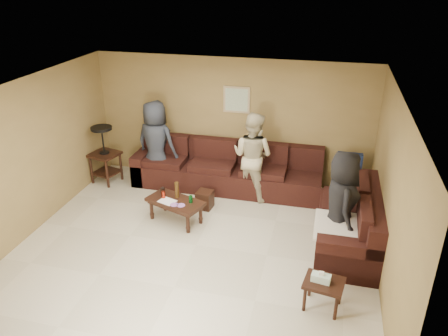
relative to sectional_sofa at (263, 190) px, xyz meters
name	(u,v)px	position (x,y,z in m)	size (l,w,h in m)	color
room	(193,149)	(-0.81, -1.52, 1.34)	(5.60, 5.50, 2.50)	beige
sectional_sofa	(263,190)	(0.00, 0.00, 0.00)	(4.65, 2.90, 0.97)	black
coffee_table	(175,203)	(-1.37, -0.89, 0.02)	(1.09, 0.79, 0.69)	black
end_table_left	(104,154)	(-3.26, 0.23, 0.29)	(0.63, 0.63, 1.18)	black
side_table_right	(323,285)	(1.17, -2.45, 0.04)	(0.55, 0.48, 0.55)	black
waste_bin	(205,200)	(-1.01, -0.33, -0.16)	(0.27, 0.27, 0.33)	black
wall_art	(237,100)	(-0.71, 0.96, 1.37)	(0.52, 0.04, 0.52)	tan
person_left	(156,143)	(-2.21, 0.43, 0.53)	(0.84, 0.55, 1.72)	#292D39
person_middle	(253,156)	(-0.26, 0.32, 0.51)	(0.81, 0.63, 1.67)	#C7BB94
person_right	(341,204)	(1.34, -1.11, 0.50)	(0.81, 0.53, 1.65)	black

